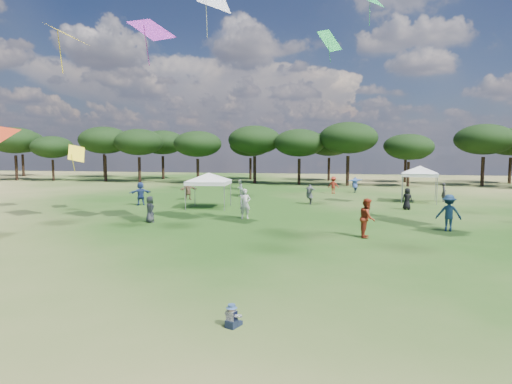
# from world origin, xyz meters

# --- Properties ---
(ground) EXTENTS (140.00, 140.00, 0.00)m
(ground) POSITION_xyz_m (0.00, 0.00, 0.00)
(ground) COLOR #285018
(ground) RESTS_ON ground
(tree_line) EXTENTS (108.78, 17.63, 7.77)m
(tree_line) POSITION_xyz_m (2.39, 47.41, 5.42)
(tree_line) COLOR black
(tree_line) RESTS_ON ground
(tent_left) EXTENTS (5.97, 5.97, 2.88)m
(tent_left) POSITION_xyz_m (-7.04, 21.97, 2.46)
(tent_left) COLOR gray
(tent_left) RESTS_ON ground
(tent_right) EXTENTS (5.49, 5.49, 3.27)m
(tent_right) POSITION_xyz_m (8.67, 28.41, 2.85)
(tent_right) COLOR gray
(tent_right) RESTS_ON ground
(toddler) EXTENTS (0.43, 0.47, 0.57)m
(toddler) POSITION_xyz_m (-0.07, 1.60, 0.25)
(toddler) COLOR black
(toddler) RESTS_ON ground
(festival_crowd) EXTENTS (29.82, 24.04, 1.92)m
(festival_crowd) POSITION_xyz_m (0.60, 24.12, 0.85)
(festival_crowd) COLOR #152E4C
(festival_crowd) RESTS_ON ground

